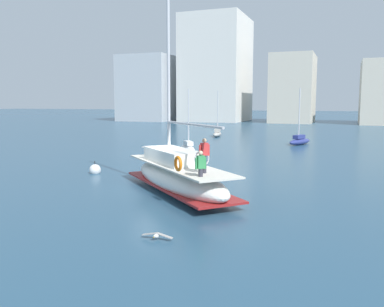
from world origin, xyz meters
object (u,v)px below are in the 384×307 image
(main_sailboat, at_px, (178,175))
(mooring_buoy, at_px, (95,170))
(moored_sloop_far, at_px, (217,133))
(moored_cutter_left, at_px, (188,147))
(seagull, at_px, (157,235))
(moored_cutter_right, at_px, (300,140))

(main_sailboat, height_order, mooring_buoy, main_sailboat)
(moored_sloop_far, height_order, moored_cutter_left, moored_sloop_far)
(mooring_buoy, bearing_deg, main_sailboat, -24.55)
(main_sailboat, distance_m, mooring_buoy, 7.99)
(seagull, bearing_deg, moored_sloop_far, 104.34)
(main_sailboat, bearing_deg, seagull, -72.85)
(moored_cutter_right, xyz_separation_m, mooring_buoy, (-10.59, -23.28, -0.25))
(moored_cutter_right, height_order, mooring_buoy, moored_cutter_right)
(main_sailboat, relative_size, seagull, 10.79)
(seagull, bearing_deg, moored_cutter_right, 88.01)
(moored_sloop_far, relative_size, mooring_buoy, 6.28)
(moored_sloop_far, xyz_separation_m, moored_cutter_right, (11.52, -6.88, 0.01))
(moored_cutter_left, relative_size, mooring_buoy, 5.99)
(moored_sloop_far, height_order, moored_cutter_right, moored_cutter_right)
(seagull, relative_size, mooring_buoy, 1.15)
(main_sailboat, distance_m, moored_cutter_left, 17.29)
(moored_cutter_right, relative_size, seagull, 5.46)
(moored_cutter_left, relative_size, seagull, 5.20)
(moored_sloop_far, distance_m, moored_cutter_right, 13.42)
(moored_cutter_right, bearing_deg, mooring_buoy, -114.45)
(moored_sloop_far, distance_m, mooring_buoy, 30.18)
(seagull, bearing_deg, main_sailboat, 107.15)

